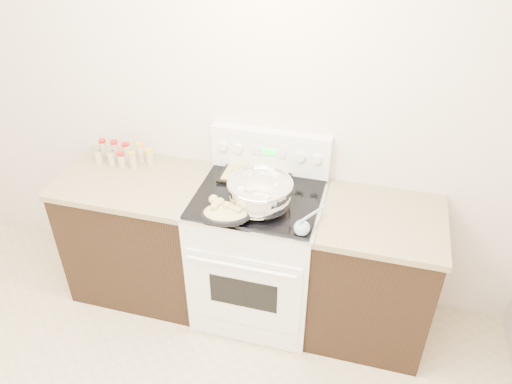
% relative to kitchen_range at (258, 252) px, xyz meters
% --- Properties ---
extents(room_shell, '(4.10, 3.60, 2.75)m').
position_rel_kitchen_range_xyz_m(room_shell, '(-0.35, -1.42, 1.21)').
color(room_shell, beige).
rests_on(room_shell, ground).
extents(counter_left, '(0.93, 0.67, 0.92)m').
position_rel_kitchen_range_xyz_m(counter_left, '(-0.83, 0.01, -0.03)').
color(counter_left, black).
rests_on(counter_left, ground).
extents(counter_right, '(0.73, 0.67, 0.92)m').
position_rel_kitchen_range_xyz_m(counter_right, '(0.73, 0.01, -0.03)').
color(counter_right, black).
rests_on(counter_right, ground).
extents(kitchen_range, '(0.78, 0.73, 1.22)m').
position_rel_kitchen_range_xyz_m(kitchen_range, '(0.00, 0.00, 0.00)').
color(kitchen_range, white).
rests_on(kitchen_range, ground).
extents(mixing_bowl, '(0.46, 0.46, 0.22)m').
position_rel_kitchen_range_xyz_m(mixing_bowl, '(0.04, -0.11, 0.54)').
color(mixing_bowl, silver).
rests_on(mixing_bowl, kitchen_range).
extents(roasting_pan, '(0.34, 0.28, 0.12)m').
position_rel_kitchen_range_xyz_m(roasting_pan, '(-0.11, -0.28, 0.50)').
color(roasting_pan, black).
rests_on(roasting_pan, kitchen_range).
extents(baking_sheet, '(0.44, 0.31, 0.06)m').
position_rel_kitchen_range_xyz_m(baking_sheet, '(-0.07, 0.20, 0.47)').
color(baking_sheet, black).
rests_on(baking_sheet, kitchen_range).
extents(wooden_spoon, '(0.07, 0.29, 0.04)m').
position_rel_kitchen_range_xyz_m(wooden_spoon, '(-0.08, -0.09, 0.46)').
color(wooden_spoon, tan).
rests_on(wooden_spoon, kitchen_range).
extents(blue_ladle, '(0.14, 0.28, 0.11)m').
position_rel_kitchen_range_xyz_m(blue_ladle, '(0.32, -0.27, 0.49)').
color(blue_ladle, '#7BA4B8').
rests_on(blue_ladle, kitchen_range).
extents(spice_jars, '(0.39, 0.15, 0.13)m').
position_rel_kitchen_range_xyz_m(spice_jars, '(-0.99, 0.16, 0.49)').
color(spice_jars, '#BFB28C').
rests_on(spice_jars, counter_left).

